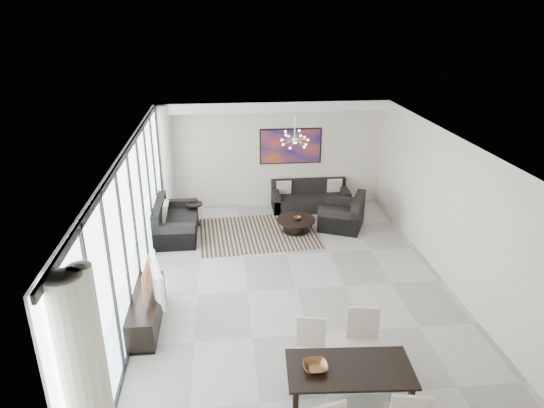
{
  "coord_description": "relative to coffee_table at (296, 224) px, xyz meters",
  "views": [
    {
      "loc": [
        -1.34,
        -8.07,
        5.08
      ],
      "look_at": [
        -0.34,
        1.38,
        1.25
      ],
      "focal_mm": 32.0,
      "sensor_mm": 36.0,
      "label": 1
    }
  ],
  "objects": [
    {
      "name": "side_table",
      "position": [
        -2.47,
        0.68,
        0.2
      ],
      "size": [
        0.42,
        0.42,
        0.58
      ],
      "color": "black",
      "rests_on": "floor"
    },
    {
      "name": "dining_chair_nw",
      "position": [
        -0.55,
        -4.98,
        0.34
      ],
      "size": [
        0.51,
        0.51,
        0.93
      ],
      "color": "beige",
      "rests_on": "floor"
    },
    {
      "name": "painting",
      "position": [
        0.12,
        1.86,
        1.46
      ],
      "size": [
        1.68,
        0.04,
        0.98
      ],
      "primitive_type": "cube",
      "color": "#B73F19",
      "rests_on": "room_shell"
    },
    {
      "name": "bowl_dining",
      "position": [
        -0.62,
        -5.69,
        0.55
      ],
      "size": [
        0.33,
        0.33,
        0.08
      ],
      "primitive_type": "imported",
      "rotation": [
        0.0,
        0.0,
        0.01
      ],
      "color": "brown",
      "rests_on": "dining_table"
    },
    {
      "name": "room_shell",
      "position": [
        0.08,
        -2.61,
        1.26
      ],
      "size": [
        6.0,
        9.0,
        2.9
      ],
      "color": "#A8A39B",
      "rests_on": "ground"
    },
    {
      "name": "bowl_coffee",
      "position": [
        0.03,
        -0.02,
        0.18
      ],
      "size": [
        0.23,
        0.23,
        0.07
      ],
      "primitive_type": "imported",
      "rotation": [
        0.0,
        0.0,
        0.09
      ],
      "color": "brown",
      "rests_on": "coffee_table"
    },
    {
      "name": "armchair",
      "position": [
        1.21,
        0.12,
        0.11
      ],
      "size": [
        1.33,
        1.36,
        0.88
      ],
      "color": "black",
      "rests_on": "floor"
    },
    {
      "name": "dining_chair_ne",
      "position": [
        0.24,
        -4.96,
        0.41
      ],
      "size": [
        0.54,
        0.54,
        1.03
      ],
      "color": "beige",
      "rests_on": "floor"
    },
    {
      "name": "soffit",
      "position": [
        -0.38,
        1.69,
        2.58
      ],
      "size": [
        5.98,
        0.4,
        0.26
      ],
      "primitive_type": "cube",
      "color": "white",
      "rests_on": "room_shell"
    },
    {
      "name": "coffee_table",
      "position": [
        0.0,
        0.0,
        0.0
      ],
      "size": [
        0.94,
        0.94,
        0.33
      ],
      "color": "black",
      "rests_on": "floor"
    },
    {
      "name": "dining_table",
      "position": [
        -0.16,
        -5.71,
        0.42
      ],
      "size": [
        1.72,
        0.94,
        0.69
      ],
      "color": "black",
      "rests_on": "floor"
    },
    {
      "name": "chandelier",
      "position": [
        -0.08,
        -0.11,
        2.16
      ],
      "size": [
        0.66,
        0.66,
        0.71
      ],
      "color": "silver",
      "rests_on": "room_shell"
    },
    {
      "name": "sofa_main",
      "position": [
        0.61,
        1.45,
        0.07
      ],
      "size": [
        2.06,
        0.84,
        0.75
      ],
      "color": "black",
      "rests_on": "floor"
    },
    {
      "name": "loveseat",
      "position": [
        -2.94,
        0.08,
        0.11
      ],
      "size": [
        0.97,
        1.72,
        0.86
      ],
      "color": "black",
      "rests_on": "floor"
    },
    {
      "name": "window_wall",
      "position": [
        -3.24,
        -2.61,
        1.28
      ],
      "size": [
        0.37,
        8.95,
        2.9
      ],
      "color": "white",
      "rests_on": "floor"
    },
    {
      "name": "rug",
      "position": [
        -0.94,
        -0.01,
        -0.18
      ],
      "size": [
        2.91,
        2.3,
        0.01
      ],
      "primitive_type": "cube",
      "rotation": [
        0.0,
        0.0,
        0.06
      ],
      "color": "black",
      "rests_on": "floor"
    },
    {
      "name": "tv_console",
      "position": [
        -3.14,
        -3.44,
        0.08
      ],
      "size": [
        0.49,
        1.73,
        0.54
      ],
      "primitive_type": "cube",
      "color": "black",
      "rests_on": "floor"
    },
    {
      "name": "television",
      "position": [
        -2.98,
        -3.45,
        0.66
      ],
      "size": [
        0.4,
        1.07,
        0.62
      ],
      "primitive_type": "imported",
      "rotation": [
        0.0,
        0.0,
        1.82
      ],
      "color": "gray",
      "rests_on": "tv_console"
    }
  ]
}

